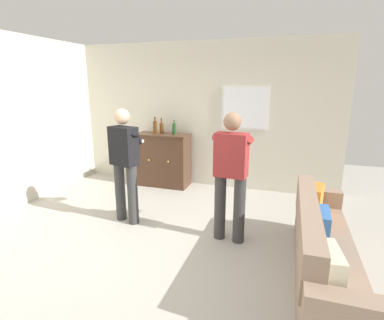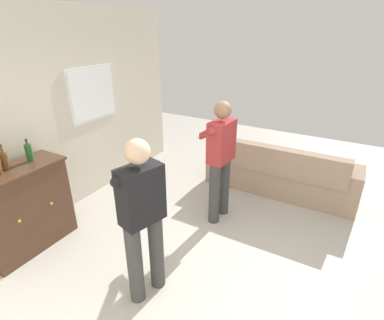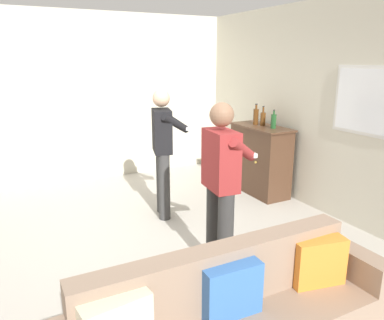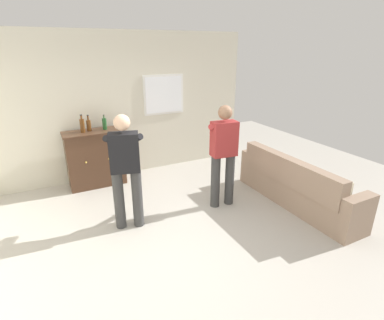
% 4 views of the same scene
% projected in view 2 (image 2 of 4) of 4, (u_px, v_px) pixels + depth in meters
% --- Properties ---
extents(ground, '(10.40, 10.40, 0.00)m').
position_uv_depth(ground, '(225.00, 274.00, 3.32)').
color(ground, '#B2ADA3').
extents(wall_back_with_window, '(5.20, 0.15, 2.80)m').
position_uv_depth(wall_back_with_window, '(45.00, 118.00, 3.94)').
color(wall_back_with_window, beige).
rests_on(wall_back_with_window, ground).
extents(couch, '(0.57, 2.37, 0.85)m').
position_uv_depth(couch, '(278.00, 174.00, 4.79)').
color(couch, gray).
rests_on(couch, ground).
extents(sideboard_cabinet, '(1.06, 0.49, 1.06)m').
position_uv_depth(sideboard_cabinet, '(24.00, 209.00, 3.55)').
color(sideboard_cabinet, '#472D1E').
rests_on(sideboard_cabinet, ground).
extents(bottle_liquor_amber, '(0.08, 0.08, 0.30)m').
position_uv_depth(bottle_liquor_amber, '(4.00, 161.00, 3.28)').
color(bottle_liquor_amber, '#593314').
rests_on(bottle_liquor_amber, sideboard_cabinet).
extents(bottle_spirits_clear, '(0.08, 0.08, 0.28)m').
position_uv_depth(bottle_spirits_clear, '(29.00, 152.00, 3.49)').
color(bottle_spirits_clear, '#1E4C23').
rests_on(bottle_spirits_clear, sideboard_cabinet).
extents(person_standing_left, '(0.54, 0.52, 1.68)m').
position_uv_depth(person_standing_left, '(142.00, 215.00, 2.74)').
color(person_standing_left, '#383838').
rests_on(person_standing_left, ground).
extents(person_standing_right, '(0.55, 0.49, 1.68)m').
position_uv_depth(person_standing_right, '(220.00, 157.00, 3.94)').
color(person_standing_right, '#383838').
rests_on(person_standing_right, ground).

